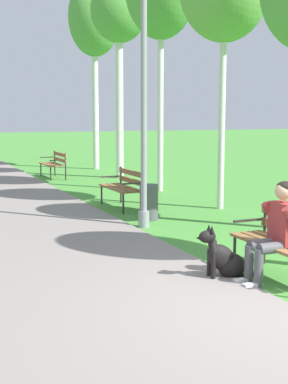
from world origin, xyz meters
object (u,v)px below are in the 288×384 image
at_px(lamp_post_near, 144,103).
at_px(birch_tree_fifth, 119,14).
at_px(birch_tree_sixth, 94,19).
at_px(dog_black, 224,259).
at_px(park_bench_far, 54,162).
at_px(park_bench_near, 286,239).
at_px(park_bench_mid, 125,185).
at_px(person_seated_on_near_bench, 276,228).
at_px(litter_bin, 149,202).

xyz_separation_m(lamp_post_near, birch_tree_fifth, (2.38, 7.45, 2.91)).
bearing_deg(birch_tree_sixth, dog_black, -101.92).
bearing_deg(park_bench_far, park_bench_near, -90.21).
xyz_separation_m(dog_black, birch_tree_fifth, (2.71, 10.73, 4.91)).
bearing_deg(park_bench_near, park_bench_mid, 89.44).
distance_m(park_bench_far, dog_black, 11.61).
bearing_deg(person_seated_on_near_bench, lamp_post_near, 92.64).
relative_size(lamp_post_near, litter_bin, 6.24).
bearing_deg(park_bench_near, birch_tree_sixth, 81.09).
bearing_deg(birch_tree_sixth, litter_bin, -102.61).
bearing_deg(park_bench_mid, park_bench_far, 90.11).
xyz_separation_m(park_bench_far, person_seated_on_near_bench, (-0.25, -11.95, 0.17)).
bearing_deg(birch_tree_sixth, lamp_post_near, -103.82).
bearing_deg(dog_black, lamp_post_near, 84.29).
bearing_deg(park_bench_near, birch_tree_fifth, 79.72).
height_order(park_bench_far, person_seated_on_near_bench, person_seated_on_near_bench).
bearing_deg(dog_black, birch_tree_fifth, 75.86).
bearing_deg(park_bench_far, person_seated_on_near_bench, -91.20).
distance_m(park_bench_mid, park_bench_far, 6.23).
bearing_deg(person_seated_on_near_bench, litter_bin, 87.34).
relative_size(park_bench_near, birch_tree_fifth, 0.24).
height_order(park_bench_far, dog_black, park_bench_far).
height_order(park_bench_far, birch_tree_fifth, birch_tree_fifth).
xyz_separation_m(person_seated_on_near_bench, birch_tree_fifth, (2.21, 11.10, 4.49)).
height_order(park_bench_near, birch_tree_fifth, birch_tree_fifth).
xyz_separation_m(birch_tree_fifth, litter_bin, (-2.01, -6.85, -4.82)).
xyz_separation_m(park_bench_near, birch_tree_fifth, (2.00, 11.03, 4.66)).
xyz_separation_m(park_bench_near, lamp_post_near, (-0.38, 3.59, 1.75)).
bearing_deg(person_seated_on_near_bench, birch_tree_sixth, 80.32).
bearing_deg(lamp_post_near, birch_tree_sixth, 76.18).
bearing_deg(park_bench_far, lamp_post_near, -92.90).
bearing_deg(litter_bin, birch_tree_sixth, 77.39).
bearing_deg(lamp_post_near, litter_bin, 58.23).
height_order(park_bench_mid, dog_black, park_bench_mid).
relative_size(dog_black, birch_tree_fifth, 0.13).
distance_m(lamp_post_near, birch_tree_sixth, 11.31).
relative_size(park_bench_mid, person_seated_on_near_bench, 1.20).
bearing_deg(lamp_post_near, park_bench_far, 87.10).
xyz_separation_m(dog_black, lamp_post_near, (0.33, 3.29, 2.00)).
relative_size(park_bench_near, birch_tree_sixth, 0.21).
height_order(park_bench_mid, litter_bin, park_bench_mid).
relative_size(park_bench_near, litter_bin, 2.14).
height_order(dog_black, lamp_post_near, lamp_post_near).
height_order(park_bench_mid, birch_tree_sixth, birch_tree_sixth).
bearing_deg(litter_bin, dog_black, -100.16).
distance_m(park_bench_mid, birch_tree_sixth, 10.05).
distance_m(dog_black, litter_bin, 3.94).
relative_size(park_bench_far, litter_bin, 2.14).
relative_size(park_bench_mid, park_bench_far, 1.00).
relative_size(person_seated_on_near_bench, birch_tree_sixth, 0.18).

